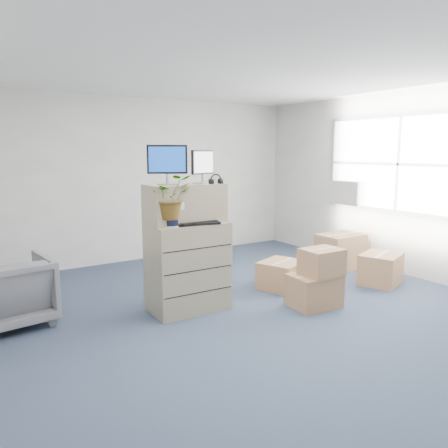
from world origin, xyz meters
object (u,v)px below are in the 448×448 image
(monitor_left, at_px, (167,162))
(potted_plant, at_px, (170,203))
(filing_cabinet_lower, at_px, (188,267))
(monitor_right, at_px, (203,165))
(office_chair, at_px, (11,289))
(keyboard, at_px, (196,223))
(water_bottle, at_px, (192,211))

(monitor_left, xyz_separation_m, potted_plant, (-0.05, -0.16, -0.44))
(filing_cabinet_lower, distance_m, monitor_right, 1.23)
(monitor_right, height_order, office_chair, monitor_right)
(monitor_right, bearing_deg, keyboard, -160.78)
(monitor_left, xyz_separation_m, monitor_right, (0.45, -0.03, -0.03))
(keyboard, height_order, potted_plant, potted_plant)
(filing_cabinet_lower, xyz_separation_m, monitor_right, (0.23, 0.01, 1.21))
(office_chair, bearing_deg, keyboard, 150.92)
(filing_cabinet_lower, height_order, keyboard, keyboard)
(filing_cabinet_lower, xyz_separation_m, water_bottle, (0.08, 0.04, 0.66))
(potted_plant, bearing_deg, water_bottle, 24.70)
(water_bottle, bearing_deg, office_chair, 162.61)
(monitor_left, relative_size, monitor_right, 1.15)
(potted_plant, bearing_deg, monitor_right, 15.18)
(filing_cabinet_lower, relative_size, water_bottle, 4.25)
(filing_cabinet_lower, xyz_separation_m, office_chair, (-1.85, 0.64, -0.12))
(keyboard, xyz_separation_m, office_chair, (-1.89, 0.80, -0.66))
(filing_cabinet_lower, relative_size, potted_plant, 2.12)
(filing_cabinet_lower, height_order, potted_plant, potted_plant)
(filing_cabinet_lower, relative_size, monitor_right, 2.72)
(monitor_left, distance_m, water_bottle, 0.66)
(keyboard, distance_m, potted_plant, 0.41)
(filing_cabinet_lower, height_order, water_bottle, water_bottle)
(office_chair, bearing_deg, filing_cabinet_lower, 154.51)
(potted_plant, xyz_separation_m, office_chair, (-1.58, 0.77, -0.92))
(monitor_left, relative_size, office_chair, 0.54)
(office_chair, bearing_deg, monitor_left, 153.29)
(keyboard, bearing_deg, filing_cabinet_lower, 115.93)
(keyboard, bearing_deg, office_chair, 167.90)
(filing_cabinet_lower, xyz_separation_m, potted_plant, (-0.27, -0.13, 0.80))
(filing_cabinet_lower, height_order, monitor_left, monitor_left)
(keyboard, xyz_separation_m, water_bottle, (0.04, 0.19, 0.11))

